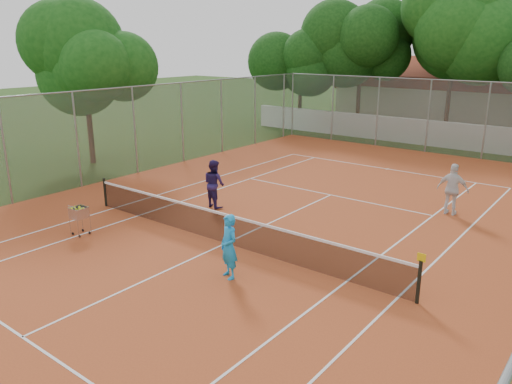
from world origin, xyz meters
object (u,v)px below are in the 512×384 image
Objects in this scene: tennis_net at (226,228)px; clubhouse at (458,94)px; player_far_right at (453,189)px; ball_hopper at (80,220)px; player_near at (229,247)px; player_far_left at (214,184)px.

clubhouse reaches higher than tennis_net.
ball_hopper is (-8.63, -9.22, -0.42)m from player_far_right.
player_near is at bearing 8.76° from ball_hopper.
player_near is 5.92m from player_far_left.
tennis_net is 0.72× the size of clubhouse.
player_far_right reaches higher than player_far_left.
clubhouse reaches higher than ball_hopper.
player_far_left is 0.97× the size of player_far_right.
player_far_left is at bearing 30.18° from player_far_right.
player_near is 0.92× the size of player_far_right.
clubhouse is 9.62× the size of player_near.
tennis_net is 6.44× the size of player_far_right.
tennis_net is at bearing 150.20° from player_far_left.
clubhouse is at bearing -78.94° from player_far_left.
clubhouse is 8.89× the size of player_far_right.
player_near is 0.96× the size of player_far_left.
clubhouse is 30.90m from player_near.
ball_hopper is at bearing -93.86° from clubhouse.
clubhouse is at bearing 118.06° from player_near.
player_near is at bearing 148.58° from player_far_left.
clubhouse is at bearing 93.95° from tennis_net.
ball_hopper is (-5.68, -0.62, -0.35)m from player_near.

